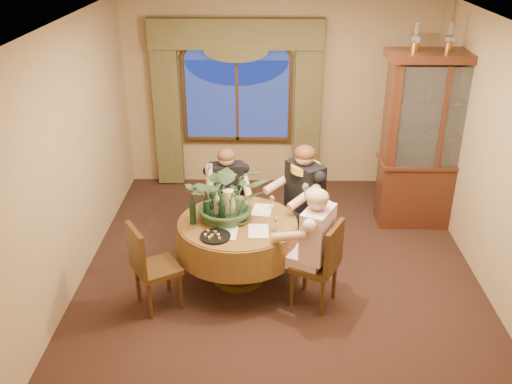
{
  "coord_description": "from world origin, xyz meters",
  "views": [
    {
      "loc": [
        -0.16,
        -5.68,
        3.68
      ],
      "look_at": [
        -0.27,
        -0.25,
        1.1
      ],
      "focal_mm": 40.0,
      "sensor_mm": 36.0,
      "label": 1
    }
  ],
  "objects_px": {
    "chair_front_left": "(157,266)",
    "wine_bottle_1": "(207,207)",
    "person_scarf": "(304,202)",
    "olive_bowl": "(240,222)",
    "wine_bottle_3": "(212,199)",
    "centerpiece_plant": "(228,168)",
    "oil_lamp_right": "(484,37)",
    "china_cabinet": "(435,142)",
    "wine_bottle_4": "(217,206)",
    "oil_lamp_left": "(416,37)",
    "chair_right": "(314,264)",
    "person_pink": "(317,248)",
    "chair_back": "(230,204)",
    "chair_back_right": "(300,221)",
    "stoneware_vase": "(229,203)",
    "dining_table": "(238,251)",
    "wine_bottle_0": "(193,210)",
    "person_back": "(227,196)",
    "oil_lamp_center": "(450,37)",
    "wine_bottle_2": "(222,208)"
  },
  "relations": [
    {
      "from": "wine_bottle_0",
      "to": "stoneware_vase",
      "type": "bearing_deg",
      "value": 27.4
    },
    {
      "from": "oil_lamp_right",
      "to": "chair_right",
      "type": "distance_m",
      "value": 3.39
    },
    {
      "from": "person_scarf",
      "to": "stoneware_vase",
      "type": "distance_m",
      "value": 0.97
    },
    {
      "from": "person_back",
      "to": "wine_bottle_4",
      "type": "xyz_separation_m",
      "value": [
        -0.05,
        -0.82,
        0.29
      ]
    },
    {
      "from": "oil_lamp_center",
      "to": "wine_bottle_1",
      "type": "xyz_separation_m",
      "value": [
        -2.78,
        -1.45,
        -1.54
      ]
    },
    {
      "from": "oil_lamp_center",
      "to": "centerpiece_plant",
      "type": "bearing_deg",
      "value": -152.22
    },
    {
      "from": "china_cabinet",
      "to": "oil_lamp_center",
      "type": "distance_m",
      "value": 1.31
    },
    {
      "from": "stoneware_vase",
      "to": "dining_table",
      "type": "bearing_deg",
      "value": -52.64
    },
    {
      "from": "chair_right",
      "to": "wine_bottle_2",
      "type": "xyz_separation_m",
      "value": [
        -0.98,
        0.39,
        0.44
      ]
    },
    {
      "from": "centerpiece_plant",
      "to": "wine_bottle_2",
      "type": "relative_size",
      "value": 2.98
    },
    {
      "from": "wine_bottle_4",
      "to": "oil_lamp_left",
      "type": "bearing_deg",
      "value": 31.68
    },
    {
      "from": "oil_lamp_left",
      "to": "wine_bottle_1",
      "type": "xyz_separation_m",
      "value": [
        -2.38,
        -1.45,
        -1.54
      ]
    },
    {
      "from": "chair_back_right",
      "to": "chair_back",
      "type": "bearing_deg",
      "value": 26.78
    },
    {
      "from": "dining_table",
      "to": "wine_bottle_4",
      "type": "relative_size",
      "value": 4.19
    },
    {
      "from": "stoneware_vase",
      "to": "chair_back",
      "type": "bearing_deg",
      "value": 93.38
    },
    {
      "from": "person_back",
      "to": "wine_bottle_3",
      "type": "height_order",
      "value": "person_back"
    },
    {
      "from": "person_scarf",
      "to": "wine_bottle_4",
      "type": "height_order",
      "value": "person_scarf"
    },
    {
      "from": "chair_back_right",
      "to": "person_pink",
      "type": "distance_m",
      "value": 0.96
    },
    {
      "from": "centerpiece_plant",
      "to": "wine_bottle_3",
      "type": "height_order",
      "value": "centerpiece_plant"
    },
    {
      "from": "chair_right",
      "to": "centerpiece_plant",
      "type": "xyz_separation_m",
      "value": [
        -0.91,
        0.51,
        0.85
      ]
    },
    {
      "from": "olive_bowl",
      "to": "wine_bottle_3",
      "type": "relative_size",
      "value": 0.46
    },
    {
      "from": "chair_back",
      "to": "stoneware_vase",
      "type": "bearing_deg",
      "value": 84.54
    },
    {
      "from": "chair_front_left",
      "to": "person_scarf",
      "type": "height_order",
      "value": "person_scarf"
    },
    {
      "from": "china_cabinet",
      "to": "oil_lamp_left",
      "type": "relative_size",
      "value": 6.73
    },
    {
      "from": "wine_bottle_1",
      "to": "person_pink",
      "type": "bearing_deg",
      "value": -19.27
    },
    {
      "from": "stoneware_vase",
      "to": "china_cabinet",
      "type": "bearing_deg",
      "value": 27.21
    },
    {
      "from": "wine_bottle_1",
      "to": "wine_bottle_4",
      "type": "xyz_separation_m",
      "value": [
        0.11,
        0.04,
        0.0
      ]
    },
    {
      "from": "wine_bottle_2",
      "to": "chair_right",
      "type": "bearing_deg",
      "value": -21.56
    },
    {
      "from": "china_cabinet",
      "to": "wine_bottle_4",
      "type": "distance_m",
      "value": 3.03
    },
    {
      "from": "oil_lamp_left",
      "to": "chair_right",
      "type": "relative_size",
      "value": 0.35
    },
    {
      "from": "person_pink",
      "to": "person_back",
      "type": "bearing_deg",
      "value": 64.74
    },
    {
      "from": "oil_lamp_left",
      "to": "chair_back",
      "type": "relative_size",
      "value": 0.35
    },
    {
      "from": "person_pink",
      "to": "stoneware_vase",
      "type": "distance_m",
      "value": 1.1
    },
    {
      "from": "person_back",
      "to": "centerpiece_plant",
      "type": "distance_m",
      "value": 1.04
    },
    {
      "from": "chair_back",
      "to": "wine_bottle_1",
      "type": "relative_size",
      "value": 2.91
    },
    {
      "from": "centerpiece_plant",
      "to": "oil_lamp_right",
      "type": "bearing_deg",
      "value": 24.5
    },
    {
      "from": "centerpiece_plant",
      "to": "wine_bottle_3",
      "type": "distance_m",
      "value": 0.47
    },
    {
      "from": "dining_table",
      "to": "chair_right",
      "type": "xyz_separation_m",
      "value": [
        0.81,
        -0.41,
        0.1
      ]
    },
    {
      "from": "chair_back",
      "to": "wine_bottle_4",
      "type": "distance_m",
      "value": 1.02
    },
    {
      "from": "wine_bottle_1",
      "to": "stoneware_vase",
      "type": "bearing_deg",
      "value": 30.41
    },
    {
      "from": "person_back",
      "to": "person_scarf",
      "type": "distance_m",
      "value": 0.98
    },
    {
      "from": "olive_bowl",
      "to": "wine_bottle_3",
      "type": "bearing_deg",
      "value": 140.88
    },
    {
      "from": "dining_table",
      "to": "person_back",
      "type": "distance_m",
      "value": 0.91
    },
    {
      "from": "chair_front_left",
      "to": "wine_bottle_1",
      "type": "bearing_deg",
      "value": 104.22
    },
    {
      "from": "dining_table",
      "to": "centerpiece_plant",
      "type": "bearing_deg",
      "value": 134.51
    },
    {
      "from": "person_pink",
      "to": "olive_bowl",
      "type": "xyz_separation_m",
      "value": [
        -0.8,
        0.35,
        0.11
      ]
    },
    {
      "from": "oil_lamp_right",
      "to": "wine_bottle_1",
      "type": "bearing_deg",
      "value": -155.53
    },
    {
      "from": "olive_bowl",
      "to": "wine_bottle_3",
      "type": "distance_m",
      "value": 0.43
    },
    {
      "from": "oil_lamp_right",
      "to": "china_cabinet",
      "type": "bearing_deg",
      "value": 180.0
    },
    {
      "from": "oil_lamp_right",
      "to": "chair_back_right",
      "type": "xyz_separation_m",
      "value": [
        -2.14,
        -0.92,
        -1.98
      ]
    }
  ]
}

